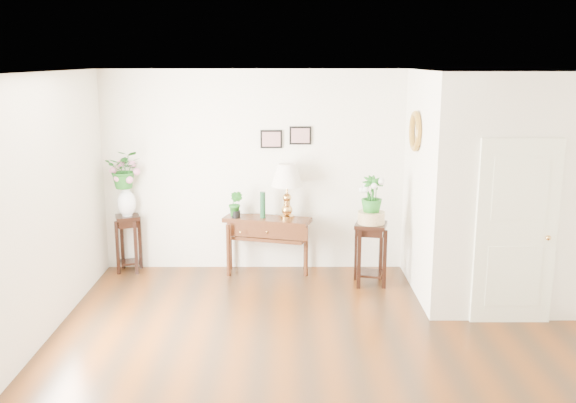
{
  "coord_description": "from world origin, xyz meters",
  "views": [
    {
      "loc": [
        -0.44,
        -6.06,
        2.93
      ],
      "look_at": [
        -0.42,
        1.3,
        1.29
      ],
      "focal_mm": 40.0,
      "sensor_mm": 36.0,
      "label": 1
    }
  ],
  "objects_px": {
    "table_lamp": "(287,193)",
    "plant_stand_b": "(370,254)",
    "plant_stand_a": "(129,244)",
    "console_table": "(267,245)"
  },
  "relations": [
    {
      "from": "table_lamp",
      "to": "console_table",
      "type": "bearing_deg",
      "value": 180.0
    },
    {
      "from": "console_table",
      "to": "table_lamp",
      "type": "bearing_deg",
      "value": 15.36
    },
    {
      "from": "console_table",
      "to": "plant_stand_b",
      "type": "relative_size",
      "value": 1.43
    },
    {
      "from": "console_table",
      "to": "table_lamp",
      "type": "distance_m",
      "value": 0.79
    },
    {
      "from": "table_lamp",
      "to": "plant_stand_b",
      "type": "xyz_separation_m",
      "value": [
        1.1,
        -0.47,
        -0.73
      ]
    },
    {
      "from": "plant_stand_a",
      "to": "table_lamp",
      "type": "bearing_deg",
      "value": -1.71
    },
    {
      "from": "table_lamp",
      "to": "plant_stand_b",
      "type": "bearing_deg",
      "value": -23.16
    },
    {
      "from": "table_lamp",
      "to": "plant_stand_b",
      "type": "height_order",
      "value": "table_lamp"
    },
    {
      "from": "console_table",
      "to": "plant_stand_a",
      "type": "height_order",
      "value": "plant_stand_a"
    },
    {
      "from": "plant_stand_b",
      "to": "console_table",
      "type": "bearing_deg",
      "value": 161.08
    }
  ]
}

